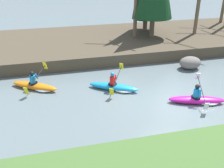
% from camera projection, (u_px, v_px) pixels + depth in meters
% --- Properties ---
extents(ground_plane, '(90.00, 90.00, 0.00)m').
position_uv_depth(ground_plane, '(169.00, 102.00, 12.85)').
color(ground_plane, slate).
extents(riverbank_far, '(44.00, 8.35, 0.80)m').
position_uv_depth(riverbank_far, '(120.00, 41.00, 20.66)').
color(riverbank_far, '#4C4233').
rests_on(riverbank_far, ground).
extents(bare_tree_upstream, '(3.03, 3.00, 5.45)m').
position_uv_depth(bare_tree_upstream, '(136.00, 3.00, 19.32)').
color(bare_tree_upstream, brown).
rests_on(bare_tree_upstream, riverbank_far).
extents(kayaker_lead, '(2.77, 2.03, 1.20)m').
position_uv_depth(kayaker_lead, '(199.00, 99.00, 12.72)').
color(kayaker_lead, '#C61999').
rests_on(kayaker_lead, ground).
extents(kayaker_middle, '(2.63, 1.97, 1.20)m').
position_uv_depth(kayaker_middle, '(116.00, 87.00, 13.97)').
color(kayaker_middle, '#1993D6').
rests_on(kayaker_middle, ground).
extents(kayaker_trailing, '(2.60, 2.00, 1.20)m').
position_uv_depth(kayaker_trailing, '(36.00, 86.00, 14.06)').
color(kayaker_trailing, orange).
rests_on(kayaker_trailing, ground).
extents(boulder_midstream, '(1.38, 1.08, 0.78)m').
position_uv_depth(boulder_midstream, '(190.00, 63.00, 16.55)').
color(boulder_midstream, slate).
rests_on(boulder_midstream, ground).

